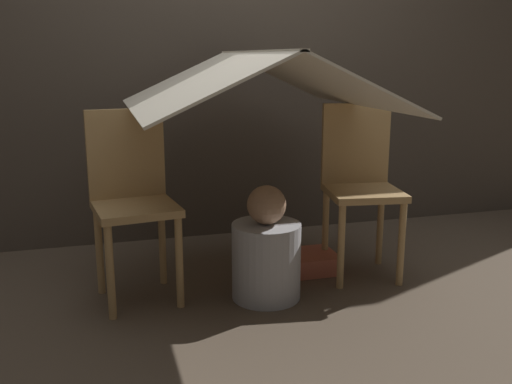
{
  "coord_description": "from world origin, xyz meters",
  "views": [
    {
      "loc": [
        -0.75,
        -2.57,
        1.16
      ],
      "look_at": [
        0.0,
        0.08,
        0.5
      ],
      "focal_mm": 40.0,
      "sensor_mm": 36.0,
      "label": 1
    }
  ],
  "objects": [
    {
      "name": "wall_back",
      "position": [
        0.0,
        1.03,
        1.25
      ],
      "size": [
        7.0,
        0.05,
        2.5
      ],
      "color": "#4C4238",
      "rests_on": "ground_plane"
    },
    {
      "name": "chair_right",
      "position": [
        0.6,
        0.14,
        0.51
      ],
      "size": [
        0.42,
        0.42,
        0.91
      ],
      "rotation": [
        0.0,
        0.0,
        -0.14
      ],
      "color": "tan",
      "rests_on": "ground_plane"
    },
    {
      "name": "person_front",
      "position": [
        0.01,
        -0.06,
        0.23
      ],
      "size": [
        0.34,
        0.34,
        0.56
      ],
      "color": "#B2B2B7",
      "rests_on": "ground_plane"
    },
    {
      "name": "sheet_canopy",
      "position": [
        0.0,
        0.08,
        1.05
      ],
      "size": [
        1.18,
        1.3,
        0.28
      ],
      "color": "silver"
    },
    {
      "name": "floor_cushion",
      "position": [
        0.33,
        0.22,
        0.05
      ],
      "size": [
        0.33,
        0.26,
        0.1
      ],
      "color": "#CC664C",
      "rests_on": "ground_plane"
    },
    {
      "name": "chair_left",
      "position": [
        -0.6,
        0.14,
        0.51
      ],
      "size": [
        0.42,
        0.42,
        0.91
      ],
      "rotation": [
        0.0,
        0.0,
        0.14
      ],
      "color": "tan",
      "rests_on": "ground_plane"
    },
    {
      "name": "ground_plane",
      "position": [
        0.0,
        0.0,
        0.0
      ],
      "size": [
        8.8,
        8.8,
        0.0
      ],
      "primitive_type": "plane",
      "color": "brown"
    }
  ]
}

